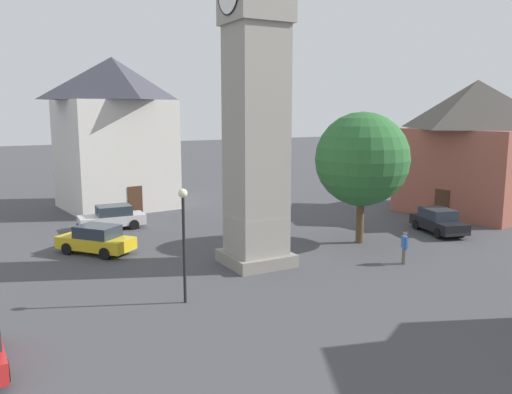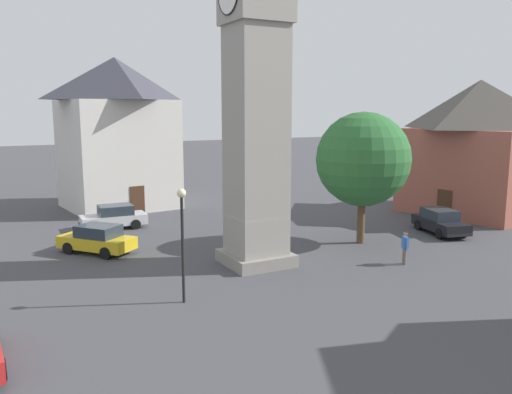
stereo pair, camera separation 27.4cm
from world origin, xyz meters
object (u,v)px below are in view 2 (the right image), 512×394
pedestrian (405,245)px  tree (363,159)px  car_red_corner (114,217)px  building_corner_back (117,132)px  clock_tower (256,14)px  car_silver_kerb (440,221)px  building_terrace_right (477,146)px  lamp_post (182,226)px  car_white_side (97,239)px

pedestrian → tree: tree is taller
car_red_corner → building_corner_back: building_corner_back is taller
clock_tower → tree: 10.22m
car_silver_kerb → building_terrace_right: building_terrace_right is taller
car_red_corner → lamp_post: size_ratio=0.91×
car_silver_kerb → lamp_post: 18.68m
car_silver_kerb → building_corner_back: (18.36, 15.32, 5.12)m
clock_tower → building_corner_back: clock_tower is taller
car_red_corner → car_white_side: 5.87m
clock_tower → building_terrace_right: clock_tower is taller
pedestrian → car_red_corner: bearing=36.2°
car_silver_kerb → pedestrian: size_ratio=2.62×
tree → building_corner_back: bearing=28.0°
pedestrian → building_corner_back: (22.24, 8.66, 4.87)m
car_white_side → lamp_post: lamp_post is taller
car_red_corner → car_white_side: bearing=158.2°
car_silver_kerb → car_red_corner: (10.95, 17.52, 0.00)m
pedestrian → building_terrace_right: (7.50, -13.99, 3.97)m
clock_tower → lamp_post: (-3.32, 5.05, -8.85)m
pedestrian → tree: 5.88m
tree → building_terrace_right: bearing=-76.7°
clock_tower → tree: bearing=-83.6°
clock_tower → tree: clock_tower is taller
tree → building_corner_back: building_corner_back is taller
car_red_corner → building_terrace_right: (-7.33, -24.85, 4.22)m
car_white_side → tree: size_ratio=0.57×
building_terrace_right → tree: bearing=103.3°
car_silver_kerb → tree: 7.15m
car_silver_kerb → building_corner_back: building_corner_back is taller
car_silver_kerb → pedestrian: bearing=120.2°
car_silver_kerb → building_corner_back: bearing=39.8°
car_red_corner → building_terrace_right: bearing=-106.4°
building_terrace_right → clock_tower: bearing=100.9°
car_silver_kerb → building_terrace_right: 9.20m
clock_tower → building_terrace_right: size_ratio=1.97×
car_red_corner → tree: 16.18m
pedestrian → tree: (4.38, -0.82, 3.83)m
tree → building_corner_back: (17.85, 9.47, 1.04)m
lamp_post → pedestrian: bearing=-91.3°
building_terrace_right → lamp_post: 26.58m
tree → building_corner_back: size_ratio=0.65×
car_white_side → tree: tree is taller
clock_tower → car_red_corner: size_ratio=4.88×
tree → lamp_post: bearing=108.5°
building_corner_back → car_silver_kerb: bearing=-140.2°
tree → building_terrace_right: size_ratio=0.72×
car_silver_kerb → tree: tree is taller
tree → lamp_post: 13.12m
car_white_side → car_red_corner: bearing=-21.8°
car_silver_kerb → car_red_corner: bearing=58.0°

